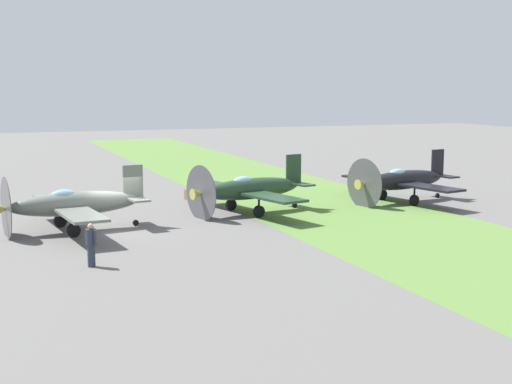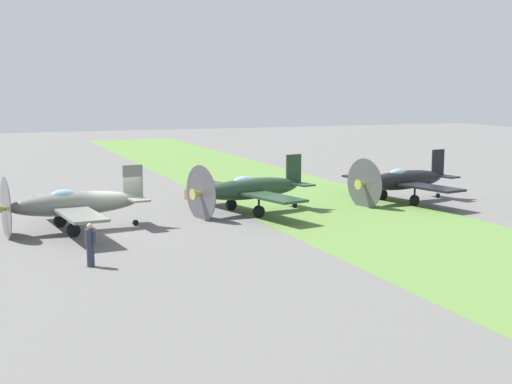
{
  "view_description": "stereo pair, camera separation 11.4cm",
  "coord_description": "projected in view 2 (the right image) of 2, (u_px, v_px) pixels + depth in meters",
  "views": [
    {
      "loc": [
        -35.56,
        6.61,
        7.03
      ],
      "look_at": [
        1.41,
        -7.81,
        1.24
      ],
      "focal_mm": 51.21,
      "sensor_mm": 36.0,
      "label": 1
    },
    {
      "loc": [
        -35.6,
        6.51,
        7.03
      ],
      "look_at": [
        1.41,
        -7.81,
        1.24
      ],
      "focal_mm": 51.21,
      "sensor_mm": 36.0,
      "label": 2
    }
  ],
  "objects": [
    {
      "name": "ground_plane",
      "position": [
        120.0,
        229.0,
        36.19
      ],
      "size": [
        160.0,
        160.0,
        0.0
      ],
      "primitive_type": "plane",
      "color": "#605E5B"
    },
    {
      "name": "grass_verge",
      "position": [
        347.0,
        213.0,
        40.73
      ],
      "size": [
        120.0,
        11.0,
        0.01
      ],
      "primitive_type": "cube",
      "color": "#567A38",
      "rests_on": "ground"
    },
    {
      "name": "airplane_lead",
      "position": [
        72.0,
        204.0,
        35.36
      ],
      "size": [
        9.14,
        7.25,
        3.24
      ],
      "rotation": [
        0.0,
        0.0,
        0.11
      ],
      "color": "slate",
      "rests_on": "ground"
    },
    {
      "name": "airplane_wingman",
      "position": [
        249.0,
        189.0,
        40.4
      ],
      "size": [
        9.22,
        7.38,
        3.27
      ],
      "rotation": [
        0.0,
        0.0,
        0.24
      ],
      "color": "#233D28",
      "rests_on": "ground"
    },
    {
      "name": "airplane_trail",
      "position": [
        402.0,
        180.0,
        44.27
      ],
      "size": [
        9.09,
        7.26,
        3.22
      ],
      "rotation": [
        0.0,
        0.0,
        0.21
      ],
      "color": "black",
      "rests_on": "ground"
    },
    {
      "name": "ground_crew_chief",
      "position": [
        90.0,
        244.0,
        28.49
      ],
      "size": [
        0.55,
        0.38,
        1.73
      ],
      "rotation": [
        0.0,
        0.0,
        0.55
      ],
      "color": "#2D3342",
      "rests_on": "ground"
    },
    {
      "name": "supply_crate",
      "position": [
        194.0,
        195.0,
        45.4
      ],
      "size": [
        1.11,
        1.11,
        0.64
      ],
      "primitive_type": "cube",
      "rotation": [
        0.0,
        0.0,
        0.28
      ],
      "color": "olive",
      "rests_on": "ground"
    },
    {
      "name": "runway_marker_cone",
      "position": [
        211.0,
        196.0,
        45.31
      ],
      "size": [
        0.36,
        0.36,
        0.44
      ],
      "primitive_type": "cone",
      "color": "orange",
      "rests_on": "ground"
    }
  ]
}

